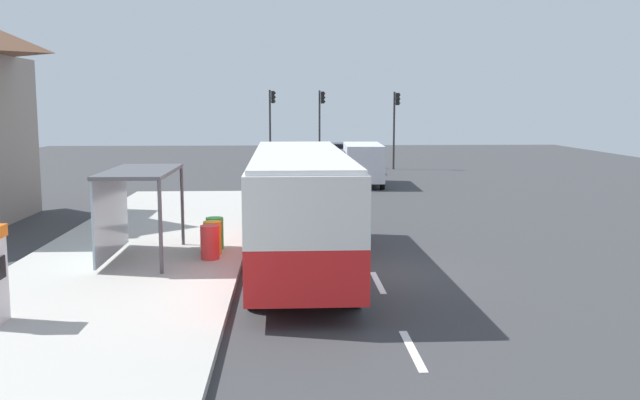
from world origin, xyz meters
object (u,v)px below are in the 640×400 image
object	(u,v)px
sedan_near	(343,153)
traffic_light_far_side	(271,117)
bus_shelter	(130,191)
sedan_far	(353,161)
white_van	(363,161)
traffic_light_near_side	(395,118)
traffic_light_median	(321,117)
bus	(299,202)
recycling_bin_red	(210,242)
recycling_bin_orange	(212,238)
recycling_bin_green	(215,233)

from	to	relation	value
sedan_near	traffic_light_far_side	bearing A→B (deg)	-138.81
bus_shelter	sedan_far	bearing A→B (deg)	71.84
white_van	traffic_light_near_side	world-z (taller)	traffic_light_near_side
white_van	traffic_light_median	xyz separation A→B (m)	(-1.81, 11.45, 2.26)
bus	sedan_near	size ratio (longest dim) A/B	2.48
recycling_bin_red	recycling_bin_orange	size ratio (longest dim) A/B	1.00
traffic_light_near_side	bus	bearing A→B (deg)	-103.51
recycling_bin_red	traffic_light_median	bearing A→B (deg)	81.59
sedan_far	recycling_bin_orange	distance (m)	26.88
sedan_near	bus_shelter	distance (m)	35.88
bus	bus_shelter	distance (m)	4.77
sedan_far	traffic_light_near_side	distance (m)	4.99
traffic_light_far_side	traffic_light_median	distance (m)	3.59
traffic_light_far_side	recycling_bin_green	bearing A→B (deg)	-92.17
white_van	traffic_light_far_side	distance (m)	12.12
traffic_light_far_side	bus_shelter	distance (m)	30.27
bus_shelter	recycling_bin_green	bearing A→B (deg)	28.19
bus	bus_shelter	xyz separation A→B (m)	(-4.70, 0.76, 0.25)
recycling_bin_green	recycling_bin_red	bearing A→B (deg)	-90.00
white_van	recycling_bin_orange	bearing A→B (deg)	-108.70
recycling_bin_red	bus_shelter	size ratio (longest dim) A/B	0.24
bus_shelter	traffic_light_far_side	bearing A→B (deg)	83.72
recycling_bin_green	traffic_light_far_side	world-z (taller)	traffic_light_far_side
recycling_bin_red	recycling_bin_green	size ratio (longest dim) A/B	1.00
white_van	recycling_bin_red	size ratio (longest dim) A/B	5.56
sedan_far	recycling_bin_green	size ratio (longest dim) A/B	4.70
white_van	traffic_light_far_side	bearing A→B (deg)	116.47
bus	sedan_far	world-z (taller)	bus
sedan_far	traffic_light_median	xyz separation A→B (m)	(-1.91, 4.28, 2.81)
sedan_near	bus_shelter	world-z (taller)	bus_shelter
recycling_bin_orange	bus_shelter	xyz separation A→B (m)	(-2.21, -0.49, 1.44)
bus	recycling_bin_red	distance (m)	2.81
recycling_bin_green	traffic_light_far_side	xyz separation A→B (m)	(1.09, 28.86, 2.96)
traffic_light_far_side	traffic_light_median	bearing A→B (deg)	12.87
sedan_near	traffic_light_median	size ratio (longest dim) A/B	0.81
bus_shelter	bus	bearing A→B (deg)	-9.18
sedan_near	recycling_bin_red	size ratio (longest dim) A/B	4.68
traffic_light_near_side	bus_shelter	distance (m)	31.61
recycling_bin_red	bus_shelter	distance (m)	2.65
white_van	traffic_light_near_side	distance (m)	10.62
sedan_near	traffic_light_median	distance (m)	5.20
recycling_bin_red	traffic_light_far_side	distance (m)	30.43
white_van	traffic_light_far_side	size ratio (longest dim) A/B	0.96
traffic_light_near_side	traffic_light_far_side	distance (m)	8.64
bus	recycling_bin_orange	xyz separation A→B (m)	(-2.49, 1.25, -1.19)
bus	traffic_light_far_side	size ratio (longest dim) A/B	2.01
bus	traffic_light_median	bearing A→B (deg)	86.19
recycling_bin_green	bus_shelter	bearing A→B (deg)	-151.81
bus	bus_shelter	world-z (taller)	bus
recycling_bin_red	recycling_bin_orange	distance (m)	0.70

